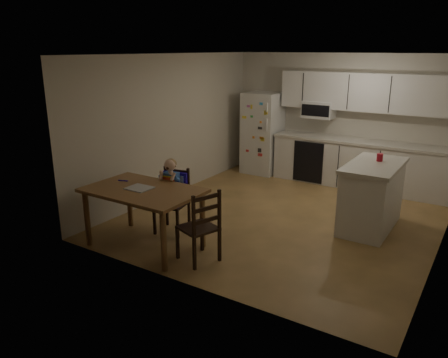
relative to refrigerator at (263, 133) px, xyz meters
name	(u,v)px	position (x,y,z in m)	size (l,w,h in m)	color
room	(300,135)	(1.55, -1.67, 0.40)	(4.52, 5.01, 2.51)	brown
refrigerator	(263,133)	(0.00, 0.00, 0.00)	(0.72, 0.70, 1.70)	silver
kitchen_run	(361,142)	(2.05, 0.09, 0.03)	(3.37, 0.62, 2.15)	silver
kitchen_island	(372,196)	(2.80, -1.86, -0.35)	(0.70, 1.34, 0.99)	silver
red_cup	(380,157)	(2.82, -1.66, 0.19)	(0.09, 0.09, 0.11)	red
dining_table	(143,197)	(0.41, -4.14, -0.15)	(1.51, 0.97, 0.81)	olive
napkin	(139,188)	(0.36, -4.15, -0.03)	(0.32, 0.28, 0.01)	#B5B5BA
toddler_spoon	(122,181)	(-0.07, -4.03, -0.03)	(0.02, 0.02, 0.12)	#1F0EB4
chair_booster	(172,188)	(0.40, -3.52, -0.19)	(0.48, 0.48, 1.09)	black
chair_side	(202,223)	(1.35, -4.12, -0.31)	(0.54, 0.54, 0.95)	black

